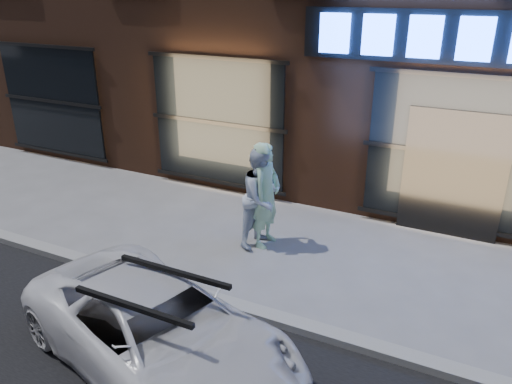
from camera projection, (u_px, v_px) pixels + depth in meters
ground at (404, 361)px, 6.35m from camera, size 90.00×90.00×0.00m
curb at (405, 357)px, 6.33m from camera, size 60.00×0.25×0.12m
man_bowtie at (266, 195)px, 8.86m from camera, size 0.49×0.72×1.93m
man_cap at (262, 198)px, 8.89m from camera, size 0.90×1.04×1.83m
white_suv at (158, 330)px, 6.04m from camera, size 4.37×2.96×1.11m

